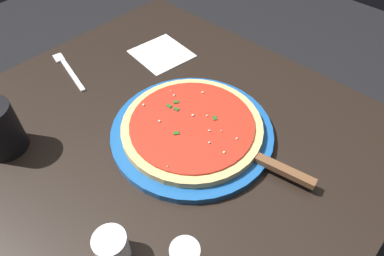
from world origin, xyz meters
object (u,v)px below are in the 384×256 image
object	(u,v)px
serving_plate	(192,132)
napkin_folded_right	(162,54)
fork	(68,69)
pizza	(192,126)
cup_small_sauce	(112,247)
pizza_server	(263,161)

from	to	relation	value
serving_plate	napkin_folded_right	size ratio (longest dim) A/B	2.44
serving_plate	napkin_folded_right	world-z (taller)	serving_plate
fork	pizza	bearing A→B (deg)	7.77
pizza	cup_small_sauce	size ratio (longest dim) A/B	5.26
serving_plate	pizza_server	world-z (taller)	pizza_server
serving_plate	pizza	xyz separation A→B (m)	(-0.00, 0.00, 0.02)
serving_plate	napkin_folded_right	bearing A→B (deg)	148.62
cup_small_sauce	fork	world-z (taller)	cup_small_sauce
cup_small_sauce	napkin_folded_right	xyz separation A→B (m)	(-0.35, 0.45, -0.03)
pizza	pizza_server	distance (m)	0.17
pizza	fork	xyz separation A→B (m)	(-0.39, -0.05, -0.02)
pizza	pizza_server	xyz separation A→B (m)	(0.16, 0.03, -0.00)
napkin_folded_right	fork	bearing A→B (deg)	-120.80
fork	napkin_folded_right	bearing A→B (deg)	59.20
pizza	napkin_folded_right	world-z (taller)	pizza
cup_small_sauce	fork	distance (m)	0.53
pizza_server	cup_small_sauce	size ratio (longest dim) A/B	3.91
pizza	cup_small_sauce	bearing A→B (deg)	-72.74
serving_plate	cup_small_sauce	xyz separation A→B (m)	(0.09, -0.28, 0.02)
serving_plate	pizza	distance (m)	0.02
cup_small_sauce	fork	bearing A→B (deg)	154.58
pizza_server	pizza	bearing A→B (deg)	-169.82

